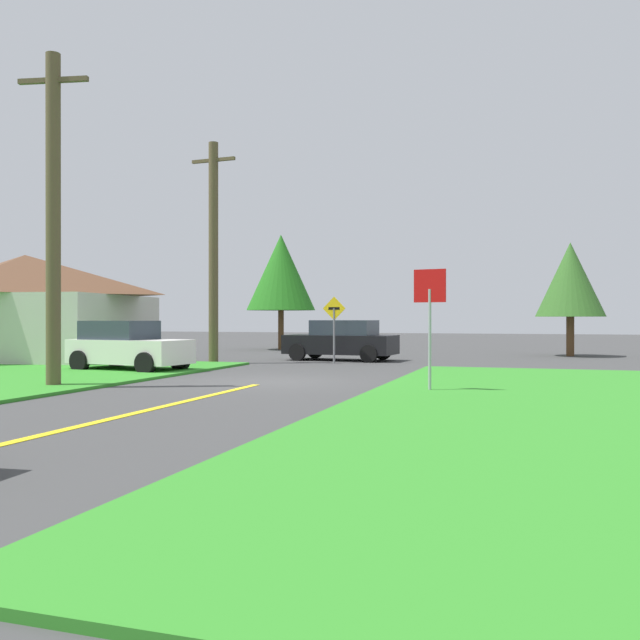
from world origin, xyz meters
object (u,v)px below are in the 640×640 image
direction_sign (334,322)px  pine_tree_center (281,273)px  utility_pole_near (53,217)px  barn (25,308)px  car_approaching_junction (342,340)px  oak_tree_left (570,280)px  parked_car_near_building (127,346)px  utility_pole_mid (213,251)px  stop_sign (430,306)px

direction_sign → pine_tree_center: (-5.88, 9.66, 2.60)m
utility_pole_near → barn: bearing=134.0°
car_approaching_junction → pine_tree_center: pine_tree_center is taller
car_approaching_junction → oak_tree_left: 11.09m
parked_car_near_building → direction_sign: direction_sign is taller
barn → utility_pole_near: bearing=-46.0°
utility_pole_near → parked_car_near_building: bearing=103.9°
utility_pole_mid → direction_sign: bearing=22.9°
oak_tree_left → direction_sign: bearing=-139.1°
pine_tree_center → barn: size_ratio=0.66×
barn → car_approaching_junction: bearing=17.2°
direction_sign → stop_sign: bearing=-61.8°
utility_pole_near → utility_pole_mid: bearing=91.9°
oak_tree_left → utility_pole_near: bearing=-124.2°
parked_car_near_building → barn: size_ratio=0.43×
stop_sign → car_approaching_junction: bearing=-54.7°
utility_pole_mid → oak_tree_left: 16.04m
stop_sign → car_approaching_junction: (-5.23, 11.04, -1.18)m
utility_pole_mid → pine_tree_center: bearing=98.4°
stop_sign → oak_tree_left: oak_tree_left is taller
utility_pole_near → stop_sign: bearing=10.0°
direction_sign → barn: size_ratio=0.27×
car_approaching_junction → pine_tree_center: (-5.73, 8.10, 3.37)m
direction_sign → pine_tree_center: bearing=121.3°
direction_sign → barn: bearing=-169.8°
barn → utility_pole_mid: bearing=3.1°
car_approaching_junction → oak_tree_left: size_ratio=0.89×
utility_pole_near → direction_sign: size_ratio=3.24×
utility_pole_mid → barn: (-8.22, -0.45, -2.10)m
stop_sign → car_approaching_junction: stop_sign is taller
stop_sign → oak_tree_left: 17.54m
direction_sign → pine_tree_center: 11.60m
stop_sign → direction_sign: bearing=-51.8°
pine_tree_center → utility_pole_mid: bearing=-81.6°
oak_tree_left → barn: (-21.21, -9.83, -1.29)m
stop_sign → parked_car_near_building: size_ratio=0.69×
utility_pole_mid → barn: bearing=-176.9°
car_approaching_junction → parked_car_near_building: same height
direction_sign → barn: 12.63m
stop_sign → car_approaching_junction: size_ratio=0.62×
utility_pole_near → pine_tree_center: (-2.00, 20.72, 0.00)m
oak_tree_left → barn: oak_tree_left is taller
direction_sign → parked_car_near_building: bearing=-130.6°
utility_pole_mid → pine_tree_center: size_ratio=1.33×
pine_tree_center → oak_tree_left: bearing=-8.0°
parked_car_near_building → utility_pole_near: 6.21m
utility_pole_near → utility_pole_mid: size_ratio=0.99×
parked_car_near_building → pine_tree_center: bearing=100.5°
utility_pole_near → pine_tree_center: bearing=95.5°
utility_pole_near → utility_pole_mid: 9.29m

